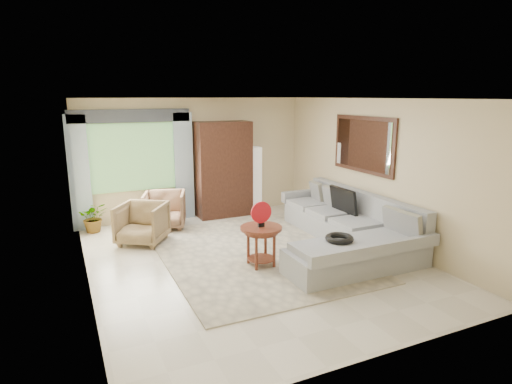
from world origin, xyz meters
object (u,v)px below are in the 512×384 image
sectional_sofa (347,232)px  coffee_table (261,246)px  armoire (223,169)px  floor_lamp (255,179)px  armchair_right (165,210)px  armchair_left (142,223)px  tv_screen (343,200)px  potted_plant (94,217)px

sectional_sofa → coffee_table: size_ratio=5.28×
armoire → floor_lamp: size_ratio=1.40×
armchair_right → floor_lamp: bearing=30.1°
armchair_left → floor_lamp: size_ratio=0.55×
tv_screen → potted_plant: (-4.26, 2.33, -0.42)m
coffee_table → floor_lamp: (1.32, 3.10, 0.41)m
tv_screen → armchair_right: size_ratio=0.90×
coffee_table → armoire: bearing=80.3°
coffee_table → potted_plant: coffee_table is taller
armchair_right → coffee_table: bearing=-52.2°
armchair_left → armchair_right: 0.95m
potted_plant → sectional_sofa: bearing=-35.3°
armchair_left → potted_plant: size_ratio=1.37×
armchair_left → floor_lamp: (2.82, 1.19, 0.38)m
coffee_table → armchair_left: (-1.49, 1.91, 0.03)m
potted_plant → armoire: (2.76, 0.07, 0.75)m
armchair_left → potted_plant: (-0.75, 1.06, -0.07)m
potted_plant → armoire: bearing=1.4°
armchair_right → floor_lamp: floor_lamp is taller
tv_screen → armchair_left: 3.75m
sectional_sofa → armoire: bearing=113.1°
sectional_sofa → potted_plant: size_ratio=5.76×
sectional_sofa → armoire: armoire is taller
armchair_left → armchair_right: bearing=85.6°
coffee_table → sectional_sofa: bearing=4.6°
tv_screen → floor_lamp: floor_lamp is taller
tv_screen → armoire: size_ratio=0.35×
coffee_table → armoire: size_ratio=0.31×
sectional_sofa → armoire: size_ratio=1.65×
coffee_table → potted_plant: bearing=127.0°
sectional_sofa → coffee_table: 1.76m
armchair_left → floor_lamp: bearing=56.5°
floor_lamp → tv_screen: bearing=-74.1°
armchair_left → armoire: (2.02, 1.13, 0.68)m
tv_screen → potted_plant: tv_screen is taller
armchair_left → armchair_right: (0.59, 0.75, 0.00)m
sectional_sofa → tv_screen: size_ratio=4.68×
tv_screen → coffee_table: tv_screen is taller
coffee_table → floor_lamp: bearing=66.9°
armchair_left → tv_screen: bearing=13.8°
sectional_sofa → armchair_right: size_ratio=4.19×
tv_screen → armchair_right: (-2.93, 2.02, -0.34)m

